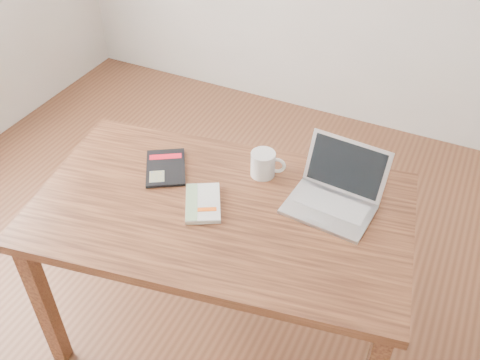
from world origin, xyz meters
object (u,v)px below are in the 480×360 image
at_px(black_guidebook, 166,168).
at_px(coffee_mug, 264,164).
at_px(laptop, 335,193).
at_px(white_guidebook, 203,203).
at_px(desk, 221,224).

bearing_deg(black_guidebook, coffee_mug, -11.18).
bearing_deg(laptop, coffee_mug, 177.75).
bearing_deg(white_guidebook, desk, -11.86).
height_order(black_guidebook, laptop, laptop).
height_order(white_guidebook, coffee_mug, coffee_mug).
xyz_separation_m(white_guidebook, coffee_mug, (0.13, 0.26, 0.04)).
relative_size(laptop, coffee_mug, 2.42).
height_order(desk, black_guidebook, black_guidebook).
height_order(desk, laptop, laptop).
bearing_deg(white_guidebook, coffee_mug, 34.24).
xyz_separation_m(black_guidebook, coffee_mug, (0.37, 0.14, 0.05)).
relative_size(black_guidebook, coffee_mug, 2.01).
xyz_separation_m(desk, laptop, (0.37, 0.20, 0.13)).
distance_m(white_guidebook, laptop, 0.48).
height_order(white_guidebook, laptop, laptop).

